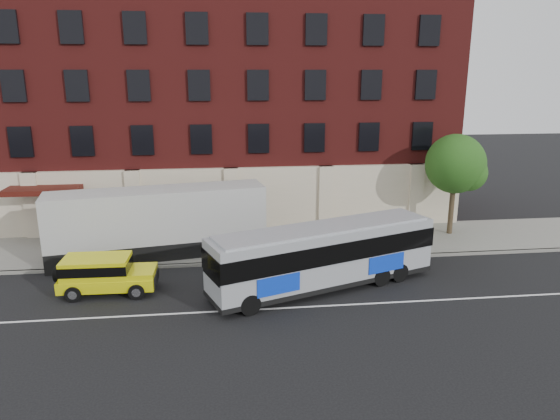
{
  "coord_description": "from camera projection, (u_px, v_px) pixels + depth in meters",
  "views": [
    {
      "loc": [
        -0.6,
        -19.8,
        9.96
      ],
      "look_at": [
        2.34,
        5.5,
        3.07
      ],
      "focal_mm": 32.98,
      "sensor_mm": 36.0,
      "label": 1
    }
  ],
  "objects": [
    {
      "name": "city_bus",
      "position": [
        324.0,
        254.0,
        24.06
      ],
      "size": [
        11.29,
        6.07,
        3.06
      ],
      "color": "#979BA0",
      "rests_on": "ground"
    },
    {
      "name": "sidewalk",
      "position": [
        234.0,
        245.0,
        30.26
      ],
      "size": [
        60.0,
        6.0,
        0.15
      ],
      "primitive_type": "cube",
      "color": "gray",
      "rests_on": "ground"
    },
    {
      "name": "building",
      "position": [
        228.0,
        106.0,
        35.89
      ],
      "size": [
        30.0,
        12.1,
        15.0
      ],
      "color": "maroon",
      "rests_on": "sidewalk"
    },
    {
      "name": "lane_line",
      "position": [
        239.0,
        310.0,
        22.13
      ],
      "size": [
        60.0,
        0.12,
        0.01
      ],
      "primitive_type": "cube",
      "color": "white",
      "rests_on": "ground"
    },
    {
      "name": "shipping_container",
      "position": [
        158.0,
        224.0,
        27.98
      ],
      "size": [
        11.79,
        4.32,
        3.85
      ],
      "color": "black",
      "rests_on": "ground"
    },
    {
      "name": "ground",
      "position": [
        240.0,
        316.0,
        21.65
      ],
      "size": [
        120.0,
        120.0,
        0.0
      ],
      "primitive_type": "plane",
      "color": "black",
      "rests_on": "ground"
    },
    {
      "name": "kerb",
      "position": [
        235.0,
        263.0,
        27.38
      ],
      "size": [
        60.0,
        0.25,
        0.15
      ],
      "primitive_type": "cube",
      "color": "gray",
      "rests_on": "ground"
    },
    {
      "name": "yellow_suv",
      "position": [
        103.0,
        272.0,
        23.66
      ],
      "size": [
        4.59,
        2.09,
        1.74
      ],
      "color": "yellow",
      "rests_on": "ground"
    },
    {
      "name": "street_tree",
      "position": [
        456.0,
        166.0,
        31.1
      ],
      "size": [
        3.6,
        3.6,
        6.2
      ],
      "color": "#34281A",
      "rests_on": "sidewalk"
    },
    {
      "name": "sign_pole",
      "position": [
        68.0,
        244.0,
        26.22
      ],
      "size": [
        0.3,
        0.2,
        2.5
      ],
      "color": "gray",
      "rests_on": "ground"
    }
  ]
}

